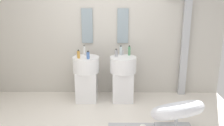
% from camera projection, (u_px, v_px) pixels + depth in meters
% --- Properties ---
extents(rear_partition, '(4.80, 0.10, 2.60)m').
position_uv_depth(rear_partition, '(105.00, 32.00, 4.97)').
color(rear_partition, beige).
rests_on(rear_partition, ground_plane).
extents(pedestal_sink_left, '(0.51, 0.51, 0.99)m').
position_uv_depth(pedestal_sink_left, '(86.00, 76.00, 4.76)').
color(pedestal_sink_left, white).
rests_on(pedestal_sink_left, ground_plane).
extents(pedestal_sink_right, '(0.51, 0.51, 0.99)m').
position_uv_depth(pedestal_sink_right, '(123.00, 76.00, 4.75)').
color(pedestal_sink_right, white).
rests_on(pedestal_sink_right, ground_plane).
extents(vanity_mirror_left, '(0.22, 0.03, 0.69)m').
position_uv_depth(vanity_mirror_left, '(87.00, 26.00, 4.87)').
color(vanity_mirror_left, '#8C9EA8').
extents(vanity_mirror_right, '(0.22, 0.03, 0.69)m').
position_uv_depth(vanity_mirror_right, '(123.00, 26.00, 4.86)').
color(vanity_mirror_right, '#8C9EA8').
extents(shower_column, '(0.49, 0.24, 2.05)m').
position_uv_depth(shower_column, '(184.00, 44.00, 4.90)').
color(shower_column, '#B7BABF').
rests_on(shower_column, ground_plane).
extents(lounge_chair, '(1.05, 1.06, 0.65)m').
position_uv_depth(lounge_chair, '(177.00, 113.00, 3.59)').
color(lounge_chair, '#B7BABF').
rests_on(lounge_chair, ground_plane).
extents(soap_bottle_white, '(0.04, 0.04, 0.19)m').
position_uv_depth(soap_bottle_white, '(84.00, 50.00, 4.79)').
color(soap_bottle_white, white).
rests_on(soap_bottle_white, pedestal_sink_left).
extents(soap_bottle_grey, '(0.06, 0.06, 0.15)m').
position_uv_depth(soap_bottle_grey, '(116.00, 53.00, 4.68)').
color(soap_bottle_grey, '#99999E').
rests_on(soap_bottle_grey, pedestal_sink_right).
extents(soap_bottle_blue, '(0.06, 0.06, 0.15)m').
position_uv_depth(soap_bottle_blue, '(88.00, 55.00, 4.49)').
color(soap_bottle_blue, '#4C72B7').
rests_on(soap_bottle_blue, pedestal_sink_left).
extents(soap_bottle_green, '(0.05, 0.05, 0.19)m').
position_uv_depth(soap_bottle_green, '(129.00, 51.00, 4.75)').
color(soap_bottle_green, '#59996B').
rests_on(soap_bottle_green, pedestal_sink_right).
extents(soap_bottle_amber, '(0.05, 0.05, 0.16)m').
position_uv_depth(soap_bottle_amber, '(78.00, 54.00, 4.54)').
color(soap_bottle_amber, '#C68C38').
rests_on(soap_bottle_amber, pedestal_sink_left).
extents(soap_bottle_clear, '(0.05, 0.05, 0.19)m').
position_uv_depth(soap_bottle_clear, '(121.00, 51.00, 4.78)').
color(soap_bottle_clear, silver).
rests_on(soap_bottle_clear, pedestal_sink_right).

